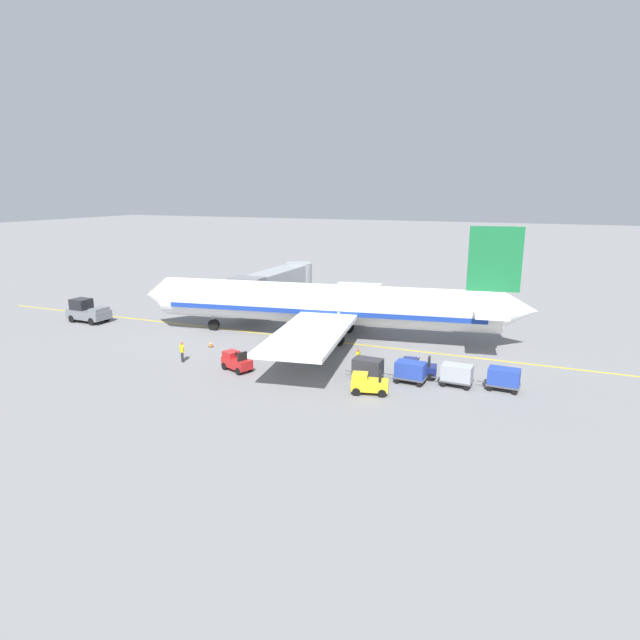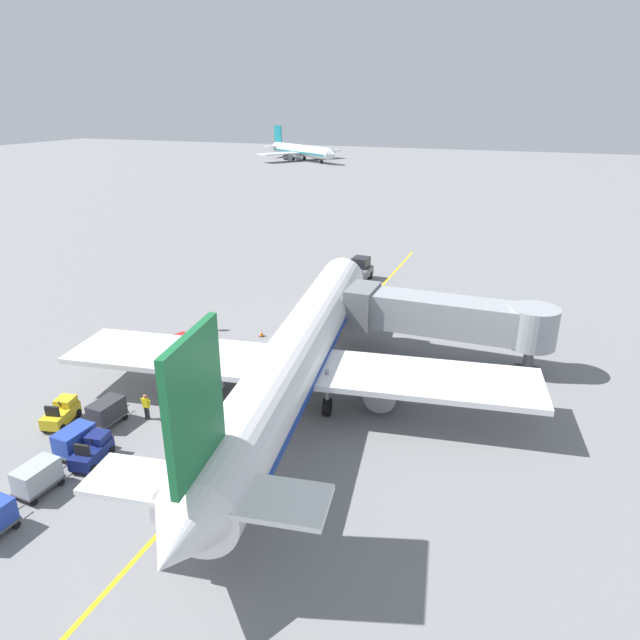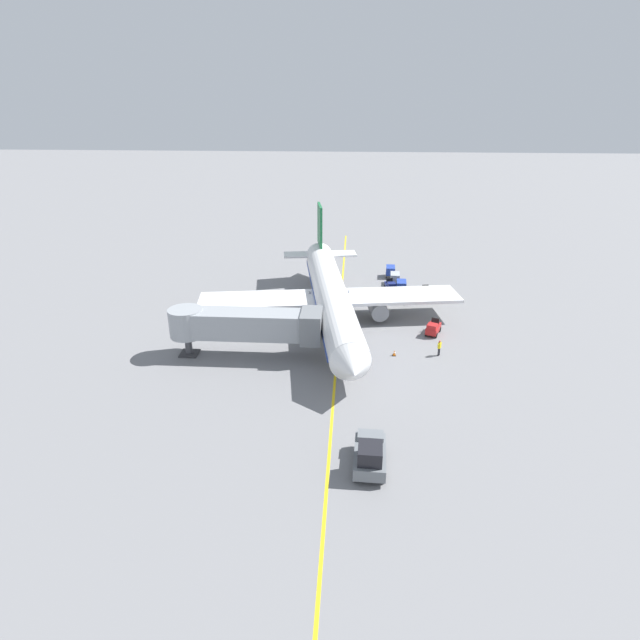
{
  "view_description": "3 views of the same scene",
  "coord_description": "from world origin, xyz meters",
  "px_view_note": "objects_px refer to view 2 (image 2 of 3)",
  "views": [
    {
      "loc": [
        -43.66,
        -17.89,
        13.53
      ],
      "look_at": [
        -1.51,
        -0.31,
        2.33
      ],
      "focal_mm": 29.67,
      "sensor_mm": 36.0,
      "label": 1
    },
    {
      "loc": [
        13.97,
        -29.53,
        18.29
      ],
      "look_at": [
        0.84,
        4.66,
        3.79
      ],
      "focal_mm": 31.44,
      "sensor_mm": 36.0,
      "label": 2
    },
    {
      "loc": [
        -1.32,
        55.15,
        24.0
      ],
      "look_at": [
        1.9,
        5.62,
        2.46
      ],
      "focal_mm": 29.01,
      "sensor_mm": 36.0,
      "label": 3
    }
  ],
  "objects_px": {
    "baggage_tug_lead": "(92,451)",
    "ground_crew_loader": "(146,405)",
    "distant_taxiing_airliner": "(301,151)",
    "baggage_cart_second_in_train": "(75,439)",
    "pushback_tractor": "(358,271)",
    "baggage_cart_third_in_train": "(37,476)",
    "jet_bridge": "(447,316)",
    "baggage_tug_spare": "(61,413)",
    "ground_crew_wing_walker": "(212,320)",
    "safety_cone_nose_left": "(262,333)",
    "baggage_cart_front": "(107,411)",
    "baggage_tug_trailing": "(176,345)",
    "parked_airliner": "(297,353)"
  },
  "relations": [
    {
      "from": "baggage_cart_third_in_train",
      "to": "baggage_cart_second_in_train",
      "type": "bearing_deg",
      "value": 101.13
    },
    {
      "from": "parked_airliner",
      "to": "distant_taxiing_airliner",
      "type": "relative_size",
      "value": 1.19
    },
    {
      "from": "baggage_tug_lead",
      "to": "baggage_tug_trailing",
      "type": "height_order",
      "value": "same"
    },
    {
      "from": "jet_bridge",
      "to": "ground_crew_wing_walker",
      "type": "relative_size",
      "value": 8.93
    },
    {
      "from": "baggage_tug_lead",
      "to": "baggage_tug_spare",
      "type": "height_order",
      "value": "same"
    },
    {
      "from": "baggage_tug_lead",
      "to": "baggage_cart_third_in_train",
      "type": "xyz_separation_m",
      "value": [
        -0.78,
        -2.93,
        0.24
      ]
    },
    {
      "from": "baggage_cart_second_in_train",
      "to": "safety_cone_nose_left",
      "type": "bearing_deg",
      "value": 83.44
    },
    {
      "from": "safety_cone_nose_left",
      "to": "baggage_cart_front",
      "type": "bearing_deg",
      "value": -99.48
    },
    {
      "from": "jet_bridge",
      "to": "ground_crew_wing_walker",
      "type": "bearing_deg",
      "value": -176.14
    },
    {
      "from": "pushback_tractor",
      "to": "safety_cone_nose_left",
      "type": "relative_size",
      "value": 7.61
    },
    {
      "from": "parked_airliner",
      "to": "ground_crew_wing_walker",
      "type": "bearing_deg",
      "value": 144.71
    },
    {
      "from": "parked_airliner",
      "to": "baggage_cart_third_in_train",
      "type": "bearing_deg",
      "value": -121.78
    },
    {
      "from": "parked_airliner",
      "to": "baggage_cart_third_in_train",
      "type": "distance_m",
      "value": 15.91
    },
    {
      "from": "baggage_tug_lead",
      "to": "baggage_cart_third_in_train",
      "type": "relative_size",
      "value": 0.9
    },
    {
      "from": "baggage_cart_front",
      "to": "baggage_cart_second_in_train",
      "type": "relative_size",
      "value": 1.0
    },
    {
      "from": "baggage_tug_trailing",
      "to": "parked_airliner",
      "type": "bearing_deg",
      "value": -14.07
    },
    {
      "from": "ground_crew_wing_walker",
      "to": "baggage_tug_spare",
      "type": "bearing_deg",
      "value": -92.7
    },
    {
      "from": "baggage_tug_lead",
      "to": "baggage_tug_trailing",
      "type": "bearing_deg",
      "value": 106.14
    },
    {
      "from": "parked_airliner",
      "to": "ground_crew_loader",
      "type": "distance_m",
      "value": 9.78
    },
    {
      "from": "baggage_cart_third_in_train",
      "to": "ground_crew_loader",
      "type": "xyz_separation_m",
      "value": [
        0.73,
        7.61,
        0.0
      ]
    },
    {
      "from": "parked_airliner",
      "to": "pushback_tractor",
      "type": "relative_size",
      "value": 8.31
    },
    {
      "from": "ground_crew_wing_walker",
      "to": "baggage_cart_third_in_train",
      "type": "bearing_deg",
      "value": -82.07
    },
    {
      "from": "pushback_tractor",
      "to": "distant_taxiing_airliner",
      "type": "relative_size",
      "value": 0.14
    },
    {
      "from": "distant_taxiing_airliner",
      "to": "baggage_cart_second_in_train",
      "type": "bearing_deg",
      "value": -71.75
    },
    {
      "from": "distant_taxiing_airliner",
      "to": "baggage_cart_front",
      "type": "bearing_deg",
      "value": -71.55
    },
    {
      "from": "jet_bridge",
      "to": "baggage_tug_spare",
      "type": "height_order",
      "value": "jet_bridge"
    },
    {
      "from": "baggage_tug_trailing",
      "to": "baggage_cart_second_in_train",
      "type": "distance_m",
      "value": 13.28
    },
    {
      "from": "baggage_tug_lead",
      "to": "ground_crew_loader",
      "type": "xyz_separation_m",
      "value": [
        -0.05,
        4.68,
        0.24
      ]
    },
    {
      "from": "pushback_tractor",
      "to": "baggage_cart_second_in_train",
      "type": "xyz_separation_m",
      "value": [
        -5.01,
        -35.8,
        -0.15
      ]
    },
    {
      "from": "pushback_tractor",
      "to": "baggage_tug_spare",
      "type": "relative_size",
      "value": 1.66
    },
    {
      "from": "pushback_tractor",
      "to": "baggage_cart_third_in_train",
      "type": "bearing_deg",
      "value": -96.41
    },
    {
      "from": "baggage_tug_lead",
      "to": "distant_taxiing_airliner",
      "type": "bearing_deg",
      "value": 108.7
    },
    {
      "from": "baggage_tug_trailing",
      "to": "baggage_cart_third_in_train",
      "type": "xyz_separation_m",
      "value": [
        3.07,
        -16.24,
        0.24
      ]
    },
    {
      "from": "pushback_tractor",
      "to": "ground_crew_wing_walker",
      "type": "xyz_separation_m",
      "value": [
        -7.36,
        -17.62,
        -0.15
      ]
    },
    {
      "from": "baggage_tug_lead",
      "to": "baggage_tug_trailing",
      "type": "xyz_separation_m",
      "value": [
        -3.85,
        13.31,
        0.0
      ]
    },
    {
      "from": "baggage_cart_front",
      "to": "ground_crew_loader",
      "type": "height_order",
      "value": "ground_crew_loader"
    },
    {
      "from": "ground_crew_loader",
      "to": "safety_cone_nose_left",
      "type": "relative_size",
      "value": 2.86
    },
    {
      "from": "baggage_cart_second_in_train",
      "to": "ground_crew_loader",
      "type": "xyz_separation_m",
      "value": [
        1.36,
        4.43,
        0.0
      ]
    },
    {
      "from": "baggage_cart_second_in_train",
      "to": "baggage_cart_third_in_train",
      "type": "xyz_separation_m",
      "value": [
        0.63,
        -3.18,
        0.0
      ]
    },
    {
      "from": "jet_bridge",
      "to": "pushback_tractor",
      "type": "relative_size",
      "value": 3.36
    },
    {
      "from": "ground_crew_loader",
      "to": "baggage_cart_front",
      "type": "bearing_deg",
      "value": -143.13
    },
    {
      "from": "jet_bridge",
      "to": "baggage_tug_lead",
      "type": "bearing_deg",
      "value": -128.09
    },
    {
      "from": "baggage_tug_trailing",
      "to": "baggage_cart_second_in_train",
      "type": "relative_size",
      "value": 0.94
    },
    {
      "from": "baggage_tug_spare",
      "to": "baggage_cart_front",
      "type": "distance_m",
      "value": 2.82
    },
    {
      "from": "parked_airliner",
      "to": "baggage_tug_trailing",
      "type": "relative_size",
      "value": 13.48
    },
    {
      "from": "pushback_tractor",
      "to": "baggage_tug_spare",
      "type": "height_order",
      "value": "pushback_tractor"
    },
    {
      "from": "baggage_cart_third_in_train",
      "to": "safety_cone_nose_left",
      "type": "height_order",
      "value": "baggage_cart_third_in_train"
    },
    {
      "from": "jet_bridge",
      "to": "baggage_cart_front",
      "type": "relative_size",
      "value": 5.15
    },
    {
      "from": "ground_crew_loader",
      "to": "distant_taxiing_airliner",
      "type": "distance_m",
      "value": 154.1
    },
    {
      "from": "parked_airliner",
      "to": "distant_taxiing_airliner",
      "type": "height_order",
      "value": "parked_airliner"
    }
  ]
}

